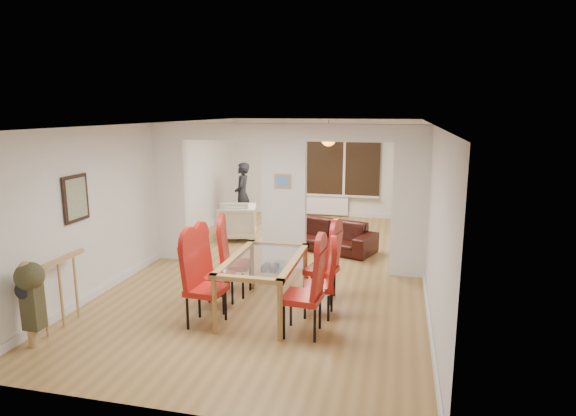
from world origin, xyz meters
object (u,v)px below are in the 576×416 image
(dining_chair_ra, at_px, (303,290))
(sofa, at_px, (326,235))
(television, at_px, (397,219))
(bottle, at_px, (317,221))
(dining_table, at_px, (264,285))
(coffee_table, at_px, (320,231))
(bowl, at_px, (309,225))
(dining_chair_la, at_px, (206,284))
(dining_chair_rc, at_px, (321,265))
(armchair, at_px, (237,222))
(dining_chair_rb, at_px, (319,281))
(dining_chair_lb, at_px, (215,272))
(person, at_px, (242,195))
(dining_chair_lc, at_px, (235,260))

(dining_chair_ra, height_order, sofa, dining_chair_ra)
(television, bearing_deg, bottle, 141.70)
(dining_table, xyz_separation_m, dining_chair_ra, (0.67, -0.56, 0.19))
(sofa, relative_size, coffee_table, 1.82)
(dining_table, height_order, bowl, dining_table)
(dining_chair_la, relative_size, dining_chair_rc, 1.06)
(dining_chair_ra, relative_size, television, 1.14)
(dining_chair_la, relative_size, television, 1.12)
(dining_chair_la, distance_m, coffee_table, 4.93)
(sofa, bearing_deg, bowl, 140.58)
(armchair, bearing_deg, dining_chair_rb, 19.18)
(dining_table, relative_size, dining_chair_ra, 1.45)
(dining_chair_lb, xyz_separation_m, person, (-1.23, 4.91, 0.23))
(dining_chair_lc, distance_m, television, 5.24)
(person, height_order, bowl, person)
(dining_table, relative_size, dining_chair_lc, 1.56)
(dining_chair_la, bearing_deg, person, 108.14)
(dining_chair_lb, bearing_deg, television, 67.91)
(dining_chair_lb, bearing_deg, coffee_table, 82.92)
(dining_chair_lb, bearing_deg, sofa, 75.63)
(dining_chair_lb, height_order, television, dining_chair_lb)
(coffee_table, bearing_deg, dining_chair_la, -98.44)
(dining_chair_la, distance_m, armchair, 4.41)
(sofa, distance_m, bottle, 0.89)
(person, relative_size, television, 1.52)
(dining_chair_rb, relative_size, person, 0.64)
(dining_chair_lb, relative_size, dining_chair_rb, 1.10)
(person, height_order, bottle, person)
(dining_table, bearing_deg, bowl, 91.88)
(dining_chair_lc, relative_size, dining_chair_rb, 1.08)
(dining_chair_lb, xyz_separation_m, armchair, (-0.97, 3.73, -0.17))
(dining_chair_lc, bearing_deg, dining_chair_la, -99.75)
(sofa, height_order, bottle, sofa)
(dining_table, distance_m, armchair, 4.05)
(dining_table, bearing_deg, dining_chair_ra, -40.21)
(bowl, bearing_deg, dining_chair_la, -95.90)
(armchair, distance_m, coffee_table, 1.89)
(dining_chair_la, relative_size, bowl, 5.70)
(dining_chair_la, xyz_separation_m, dining_chair_rc, (1.35, 1.22, -0.03))
(dining_table, xyz_separation_m, dining_chair_la, (-0.63, -0.59, 0.18))
(dining_chair_rc, distance_m, armchair, 3.89)
(sofa, height_order, television, television)
(dining_chair_lb, relative_size, person, 0.71)
(dining_chair_lc, distance_m, coffee_table, 3.80)
(dining_chair_rc, bearing_deg, armchair, 140.04)
(dining_table, xyz_separation_m, sofa, (0.37, 3.33, -0.11))
(dining_chair_la, bearing_deg, dining_chair_rb, 29.12)
(dining_table, height_order, dining_chair_lc, dining_chair_lc)
(dining_chair_ra, height_order, bowl, dining_chair_ra)
(dining_chair_rc, xyz_separation_m, armchair, (-2.40, 3.05, -0.17))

